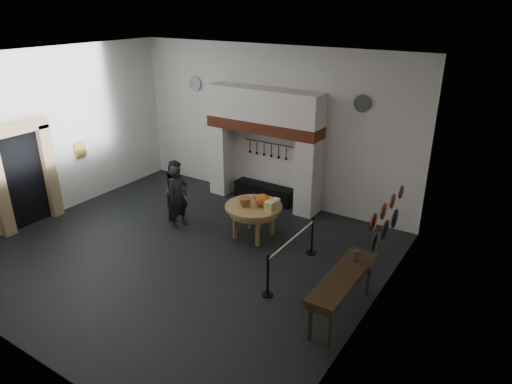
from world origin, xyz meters
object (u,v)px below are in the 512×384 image
Objects in this scene: visitor_near at (178,197)px; barrier_post_far at (312,237)px; visitor_far at (177,189)px; side_table at (343,276)px; iron_range at (264,193)px; work_table at (254,207)px; barrier_post_near at (268,277)px.

barrier_post_far is at bearing -71.36° from visitor_near.
visitor_far is 5.73m from side_table.
visitor_near is at bearing -157.50° from visitor_far.
visitor_near reaches higher than barrier_post_far.
visitor_near reaches higher than iron_range.
work_table is 1.59× the size of barrier_post_near.
side_table is at bearing -43.08° from iron_range.
visitor_far is (-2.39, -0.17, -0.02)m from work_table.
visitor_near is 5.24m from side_table.
side_table is 2.44× the size of barrier_post_far.
barrier_post_near and barrier_post_far have the same top height.
iron_range is 0.86× the size of side_table.
visitor_near reaches higher than work_table.
visitor_near reaches higher than barrier_post_near.
side_table is at bearing -93.79° from visitor_near.
work_table is at bearing 150.87° from side_table.
visitor_far is (-0.40, 0.40, -0.02)m from visitor_near.
work_table is at bearing 129.57° from barrier_post_near.
barrier_post_far is at bearing 1.34° from work_table.
barrier_post_far is (-1.50, 1.78, -0.42)m from side_table.
iron_range is at bearing -11.66° from visitor_near.
visitor_far is at bearing -121.94° from iron_range.
barrier_post_near is (4.01, -1.79, -0.37)m from visitor_far.
side_table is 2.36m from barrier_post_far.
work_table is (0.98, -2.09, 0.59)m from iron_range.
visitor_near is 1.86× the size of barrier_post_far.
iron_range is 1.33× the size of work_table.
visitor_near is at bearing 167.08° from side_table.
iron_range is at bearing -54.44° from visitor_far.
barrier_post_far is (0.00, 2.00, 0.00)m from barrier_post_near.
barrier_post_near is at bearing -90.00° from barrier_post_far.
barrier_post_near is at bearing -171.56° from side_table.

